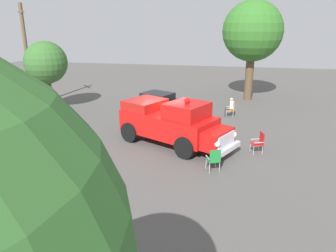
# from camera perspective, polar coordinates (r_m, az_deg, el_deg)

# --- Properties ---
(ground_plane) EXTENTS (60.00, 60.00, 0.00)m
(ground_plane) POSITION_cam_1_polar(r_m,az_deg,el_deg) (17.40, -0.73, -2.15)
(ground_plane) COLOR #514F4C
(vintage_fire_truck) EXTENTS (4.63, 6.29, 2.59)m
(vintage_fire_truck) POSITION_cam_1_polar(r_m,az_deg,el_deg) (16.11, 0.66, 0.67)
(vintage_fire_truck) COLOR black
(vintage_fire_truck) RESTS_ON ground
(classic_hot_rod) EXTENTS (3.55, 4.73, 1.46)m
(classic_hot_rod) POSITION_cam_1_polar(r_m,az_deg,el_deg) (21.57, -1.15, 3.94)
(classic_hot_rod) COLOR black
(classic_hot_rod) RESTS_ON ground
(lawn_chair_near_truck) EXTENTS (0.54, 0.52, 1.02)m
(lawn_chair_near_truck) POSITION_cam_1_polar(r_m,az_deg,el_deg) (21.53, 11.27, 3.14)
(lawn_chair_near_truck) COLOR #B7BABF
(lawn_chair_near_truck) RESTS_ON ground
(lawn_chair_by_car) EXTENTS (0.63, 0.63, 1.02)m
(lawn_chair_by_car) POSITION_cam_1_polar(r_m,az_deg,el_deg) (15.89, 15.92, -2.62)
(lawn_chair_by_car) COLOR #B7BABF
(lawn_chair_by_car) RESTS_ON ground
(lawn_chair_spare) EXTENTS (0.65, 0.65, 1.02)m
(lawn_chair_spare) POSITION_cam_1_polar(r_m,az_deg,el_deg) (13.53, 8.19, -5.77)
(lawn_chair_spare) COLOR #B7BABF
(lawn_chair_spare) RESTS_ON ground
(spectator_seated) EXTENTS (0.41, 0.55, 1.29)m
(spectator_seated) POSITION_cam_1_polar(r_m,az_deg,el_deg) (21.49, 10.94, 3.43)
(spectator_seated) COLOR #383842
(spectator_seated) RESTS_ON ground
(spectator_standing) EXTENTS (0.60, 0.44, 1.68)m
(spectator_standing) POSITION_cam_1_polar(r_m,az_deg,el_deg) (19.43, -3.19, 2.99)
(spectator_standing) COLOR #2D334C
(spectator_standing) RESTS_ON ground
(oak_tree_left) EXTENTS (4.58, 4.58, 7.62)m
(oak_tree_left) POSITION_cam_1_polar(r_m,az_deg,el_deg) (26.24, 14.81, 15.90)
(oak_tree_left) COLOR brown
(oak_tree_left) RESTS_ON ground
(oak_tree_right) EXTENTS (2.88, 2.88, 4.79)m
(oak_tree_right) POSITION_cam_1_polar(r_m,az_deg,el_deg) (23.78, -20.88, 10.42)
(oak_tree_right) COLOR brown
(oak_tree_right) RESTS_ON ground
(utility_pole) EXTENTS (1.30, 1.27, 7.25)m
(utility_pole) POSITION_cam_1_polar(r_m,az_deg,el_deg) (25.62, -23.82, 11.56)
(utility_pole) COLOR brown
(utility_pole) RESTS_ON ground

